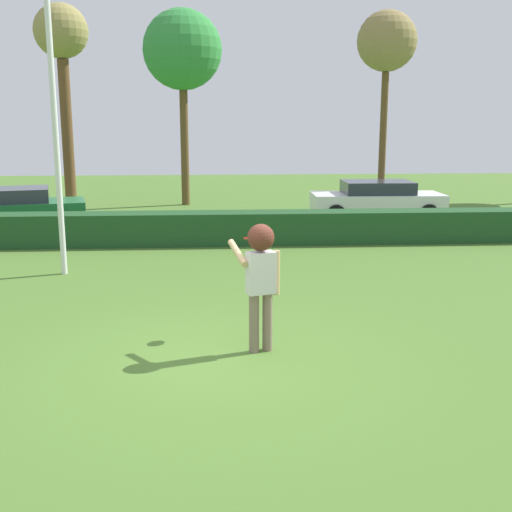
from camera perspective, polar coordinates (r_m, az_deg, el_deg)
The scene contains 10 objects.
ground_plane at distance 8.63m, azimuth -3.36°, elevation -9.43°, with size 60.00×60.00×0.00m, color #4B712B.
person at distance 8.63m, azimuth 0.42°, elevation -1.20°, with size 0.71×0.69×1.80m.
frisbee at distance 9.41m, azimuth -0.44°, elevation 1.62°, with size 0.23×0.23×0.08m.
lamppost at distance 13.58m, azimuth -17.76°, elevation 12.57°, with size 0.24×0.24×6.17m.
hedge_row at distance 16.53m, azimuth -3.63°, elevation 2.52°, with size 24.12×0.90×0.84m, color #1E4822.
parked_car_green at distance 19.80m, azimuth -21.31°, elevation 4.10°, with size 4.48×2.64×1.25m.
parked_car_white at distance 21.01m, azimuth 10.85°, elevation 5.13°, with size 4.24×1.88×1.25m.
willow_tree at distance 25.94m, azimuth -17.12°, elevation 17.93°, with size 2.01×2.01×7.44m.
birch_tree at distance 24.46m, azimuth -6.65°, elevation 17.87°, with size 2.91×2.91×7.16m.
oak_tree at distance 22.59m, azimuth 11.71°, elevation 18.17°, with size 1.99×1.99×6.75m.
Camera 1 is at (-0.03, -8.03, 3.16)m, focal length 44.36 mm.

